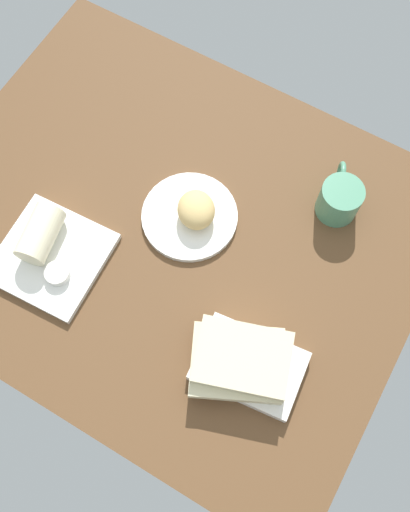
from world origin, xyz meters
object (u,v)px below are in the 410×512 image
Objects in this scene: scone_pastry at (196,210)px; square_plate at (52,257)px; breakfast_wrap at (40,234)px; coffee_mug at (340,199)px; book_stack at (244,363)px; round_plate at (190,216)px; sauce_cup at (57,273)px.

scone_pastry reaches higher than square_plate.
breakfast_wrap is at bearing 145.26° from square_plate.
coffee_mug is at bearing 40.98° from square_plate.
scone_pastry is 33.44cm from breakfast_wrap.
coffee_mug is at bearing 88.69° from book_stack.
round_plate is 2.29× the size of scone_pastry.
scone_pastry is 0.69× the size of coffee_mug.
breakfast_wrap is at bearing 177.49° from book_stack.
sauce_cup is 0.44× the size of breakfast_wrap.
round_plate is 31.03cm from sauce_cup.
book_stack is (24.70, -23.78, -0.49)cm from scone_pastry.
sauce_cup is 62.48cm from coffee_mug.
coffee_mug reaches higher than breakfast_wrap.
breakfast_wrap is at bearing -139.80° from scone_pastry.
round_plate is 3.90cm from scone_pastry.
scone_pastry is 0.37× the size of book_stack.
round_plate is 0.97× the size of square_plate.
coffee_mug reaches higher than square_plate.
scone_pastry is 34.29cm from book_stack.
coffee_mug is at bearing 34.77° from scone_pastry.
square_plate is 0.89× the size of book_stack.
square_plate is 47.07cm from book_stack.
breakfast_wrap is at bearing -139.16° from round_plate.
book_stack is at bearing 0.07° from square_plate.
breakfast_wrap is (-3.25, 2.26, 4.17)cm from square_plate.
scone_pastry is at bearing -145.23° from coffee_mug.
round_plate is 31.20cm from square_plate.
scone_pastry is (1.36, 0.68, 3.59)cm from round_plate.
book_stack is at bearing -41.55° from round_plate.
breakfast_wrap is at bearing 145.26° from sauce_cup.
round_plate is at bearing 138.45° from book_stack.
sauce_cup is 0.21× the size of book_stack.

